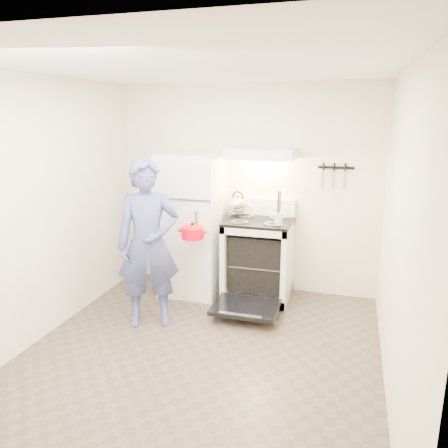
% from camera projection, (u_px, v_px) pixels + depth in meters
% --- Properties ---
extents(floor, '(3.60, 3.60, 0.00)m').
position_uv_depth(floor, '(198.00, 357.00, 3.97)').
color(floor, brown).
rests_on(floor, ground).
extents(back_wall, '(3.20, 0.02, 2.50)m').
position_uv_depth(back_wall, '(246.00, 189.00, 5.33)').
color(back_wall, beige).
rests_on(back_wall, ground).
extents(refrigerator, '(0.70, 0.70, 1.70)m').
position_uv_depth(refrigerator, '(192.00, 224.00, 5.27)').
color(refrigerator, white).
rests_on(refrigerator, floor).
extents(stove_body, '(0.76, 0.65, 0.92)m').
position_uv_depth(stove_body, '(258.00, 260.00, 5.16)').
color(stove_body, white).
rests_on(stove_body, floor).
extents(cooktop, '(0.76, 0.65, 0.03)m').
position_uv_depth(cooktop, '(259.00, 221.00, 5.05)').
color(cooktop, black).
rests_on(cooktop, stove_body).
extents(backsplash, '(0.76, 0.07, 0.20)m').
position_uv_depth(backsplash, '(264.00, 207.00, 5.28)').
color(backsplash, white).
rests_on(backsplash, cooktop).
extents(oven_door, '(0.70, 0.54, 0.04)m').
position_uv_depth(oven_door, '(246.00, 307.00, 4.69)').
color(oven_door, black).
rests_on(oven_door, floor).
extents(oven_rack, '(0.60, 0.52, 0.01)m').
position_uv_depth(oven_rack, '(258.00, 262.00, 5.17)').
color(oven_rack, slate).
rests_on(oven_rack, stove_body).
extents(range_hood, '(0.76, 0.50, 0.12)m').
position_uv_depth(range_hood, '(261.00, 153.00, 4.92)').
color(range_hood, white).
rests_on(range_hood, back_wall).
extents(knife_strip, '(0.40, 0.02, 0.03)m').
position_uv_depth(knife_strip, '(336.00, 168.00, 4.96)').
color(knife_strip, black).
rests_on(knife_strip, back_wall).
extents(pizza_stone, '(0.30, 0.30, 0.02)m').
position_uv_depth(pizza_stone, '(253.00, 262.00, 5.13)').
color(pizza_stone, '#8A6950').
rests_on(pizza_stone, oven_rack).
extents(tea_kettle, '(0.24, 0.20, 0.30)m').
position_uv_depth(tea_kettle, '(238.00, 204.00, 5.23)').
color(tea_kettle, '#B8B8BD').
rests_on(tea_kettle, cooktop).
extents(utensil_jar, '(0.10, 0.10, 0.13)m').
position_uv_depth(utensil_jar, '(279.00, 219.00, 4.70)').
color(utensil_jar, silver).
rests_on(utensil_jar, cooktop).
extents(person, '(0.74, 0.64, 1.73)m').
position_uv_depth(person, '(148.00, 244.00, 4.41)').
color(person, navy).
rests_on(person, floor).
extents(dutch_oven, '(0.32, 0.25, 0.21)m').
position_uv_depth(dutch_oven, '(193.00, 233.00, 4.68)').
color(dutch_oven, red).
rests_on(dutch_oven, person).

